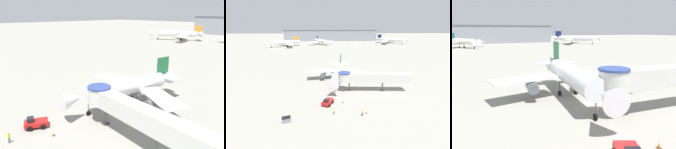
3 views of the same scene
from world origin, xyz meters
The scene contains 8 objects.
ground_plane centered at (0.00, 0.00, 0.00)m, with size 800.00×800.00×0.00m, color gray.
main_airplane centered at (-2.33, 4.16, 3.77)m, with size 26.16×26.91×8.87m.
jet_bridge centered at (7.17, -5.70, 4.69)m, with size 23.36×4.80×6.38m.
pushback_tug_red centered at (-6.32, -14.50, 0.83)m, with size 3.48×4.30×1.86m.
traffic_cone_near_nose centered at (-1.95, -13.64, 0.32)m, with size 0.41×0.41×0.68m.
traffic_cone_starboard_wing centered at (7.59, 2.78, 0.35)m, with size 0.44×0.44×0.73m.
ground_crew_wing_walker centered at (-4.61, -19.33, 0.96)m, with size 0.22×0.34×1.66m.
background_jet_orange_tail centered at (-54.10, 109.19, 4.40)m, with size 32.85×32.12×10.00m.
Camera 1 is at (26.21, -27.46, 18.45)m, focal length 35.00 mm.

